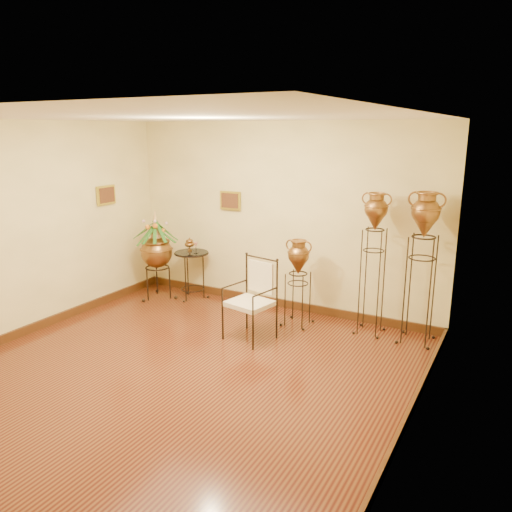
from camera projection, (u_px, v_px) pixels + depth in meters
The scene contains 8 objects.
ground at pixel (182, 371), 5.68m from camera, with size 5.00×5.00×0.00m, color brown.
room_shell at pixel (176, 221), 5.26m from camera, with size 5.02×5.02×2.81m.
amphora_tall at pixel (373, 263), 6.54m from camera, with size 0.47×0.47×1.92m.
amphora_mid at pixel (421, 267), 6.25m from camera, with size 0.50×0.50×1.97m.
amphora_short at pixel (298, 282), 6.92m from camera, with size 0.45×0.45×1.24m.
planter_urn at pixel (156, 248), 7.98m from camera, with size 0.93×0.93×1.49m.
armchair at pixel (250, 300), 6.44m from camera, with size 0.70×0.66×1.07m.
side_table at pixel (192, 274), 8.06m from camera, with size 0.68×0.68×0.98m.
Camera 1 is at (3.25, -4.13, 2.67)m, focal length 35.00 mm.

